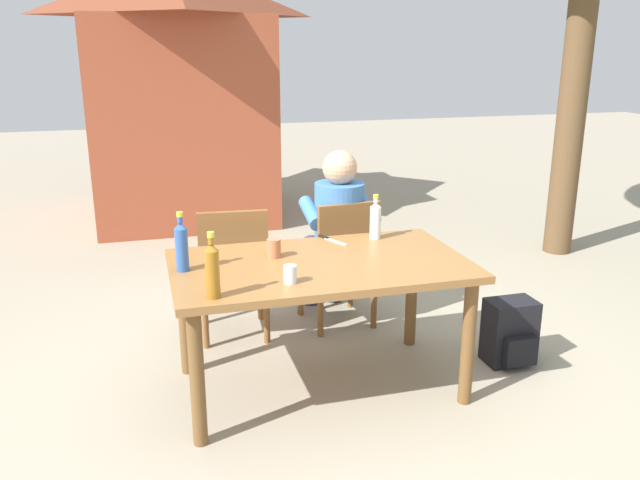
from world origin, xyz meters
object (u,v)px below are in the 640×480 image
object	(u,v)px
cup_glass	(290,274)
bottle_blue	(182,246)
person_in_white_shirt	(336,227)
cup_terracotta	(274,248)
backpack_by_near_side	(510,333)
chair_far_right	(342,256)
brick_kiosk	(178,86)
dining_table	(320,278)
bottle_amber	(212,270)
table_knife	(330,239)
chair_far_left	(233,266)
bottle_clear	(375,220)

from	to	relation	value
cup_glass	bottle_blue	bearing A→B (deg)	146.55
person_in_white_shirt	cup_terracotta	distance (m)	0.91
backpack_by_near_side	chair_far_right	bearing A→B (deg)	136.26
chair_far_right	backpack_by_near_side	xyz separation A→B (m)	(0.80, -0.77, -0.30)
backpack_by_near_side	brick_kiosk	bearing A→B (deg)	111.03
chair_far_right	cup_terracotta	xyz separation A→B (m)	(-0.57, -0.60, 0.29)
backpack_by_near_side	dining_table	bearing A→B (deg)	178.77
bottle_amber	table_knife	world-z (taller)	bottle_amber
chair_far_left	person_in_white_shirt	xyz separation A→B (m)	(0.70, 0.11, 0.17)
chair_far_left	bottle_clear	size ratio (longest dim) A/B	3.31
person_in_white_shirt	cup_terracotta	world-z (taller)	person_in_white_shirt
bottle_clear	cup_terracotta	bearing A→B (deg)	-164.36
bottle_blue	cup_terracotta	xyz separation A→B (m)	(0.48, 0.09, -0.08)
person_in_white_shirt	backpack_by_near_side	xyz separation A→B (m)	(0.81, -0.88, -0.47)
chair_far_right	bottle_blue	world-z (taller)	bottle_blue
chair_far_left	bottle_clear	world-z (taller)	bottle_clear
bottle_blue	cup_terracotta	world-z (taller)	bottle_blue
backpack_by_near_side	cup_glass	bearing A→B (deg)	-170.34
table_knife	brick_kiosk	distance (m)	3.79
bottle_clear	table_knife	size ratio (longest dim) A/B	1.16
person_in_white_shirt	bottle_clear	bearing A→B (deg)	-81.72
bottle_amber	bottle_clear	xyz separation A→B (m)	(1.02, 0.67, -0.02)
person_in_white_shirt	table_knife	bearing A→B (deg)	-110.37
bottle_amber	backpack_by_near_side	xyz separation A→B (m)	(1.75, 0.32, -0.67)
bottle_blue	table_knife	size ratio (longest dim) A/B	1.34
bottle_amber	chair_far_right	bearing A→B (deg)	48.97
brick_kiosk	bottle_clear	bearing A→B (deg)	-77.40
bottle_blue	table_knife	world-z (taller)	bottle_blue
chair_far_right	chair_far_left	distance (m)	0.71
chair_far_left	cup_terracotta	size ratio (longest dim) A/B	8.65
dining_table	bottle_amber	distance (m)	0.72
chair_far_right	table_knife	bearing A→B (deg)	-116.45
bottle_blue	person_in_white_shirt	bearing A→B (deg)	37.31
bottle_blue	cup_glass	world-z (taller)	bottle_blue
chair_far_left	brick_kiosk	size ratio (longest dim) A/B	0.33
person_in_white_shirt	cup_glass	world-z (taller)	person_in_white_shirt
table_knife	dining_table	bearing A→B (deg)	-114.43
dining_table	bottle_amber	bearing A→B (deg)	-149.79
dining_table	person_in_white_shirt	xyz separation A→B (m)	(0.35, 0.85, 0.02)
cup_terracotta	chair_far_left	bearing A→B (deg)	102.98
chair_far_left	backpack_by_near_side	xyz separation A→B (m)	(1.51, -0.77, -0.30)
brick_kiosk	table_knife	bearing A→B (deg)	-81.18
cup_terracotta	brick_kiosk	xyz separation A→B (m)	(-0.19, 3.91, 0.60)
chair_far_right	bottle_amber	world-z (taller)	bottle_amber
chair_far_right	bottle_blue	xyz separation A→B (m)	(-1.05, -0.69, 0.37)
chair_far_right	cup_glass	xyz separation A→B (m)	(-0.57, -1.00, 0.28)
bottle_clear	bottle_blue	bearing A→B (deg)	-166.68
bottle_amber	cup_glass	world-z (taller)	bottle_amber
bottle_amber	person_in_white_shirt	bearing A→B (deg)	51.89
person_in_white_shirt	bottle_clear	distance (m)	0.57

